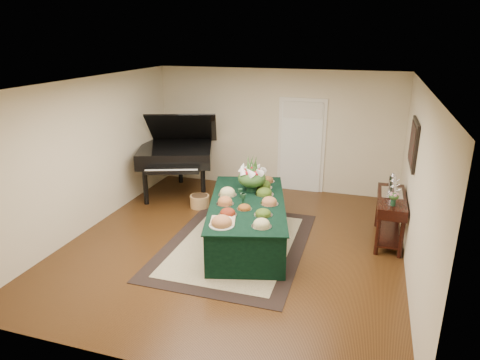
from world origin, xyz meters
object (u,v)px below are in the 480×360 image
(floral_centerpiece, at_px, (252,175))
(mahogany_sideboard, at_px, (391,206))
(buffet_table, at_px, (247,221))
(grand_piano, at_px, (177,152))

(floral_centerpiece, xyz_separation_m, mahogany_sideboard, (2.40, 0.18, -0.39))
(floral_centerpiece, bearing_deg, buffet_table, -82.14)
(grand_piano, height_order, mahogany_sideboard, grand_piano)
(floral_centerpiece, bearing_deg, grand_piano, 148.76)
(floral_centerpiece, distance_m, mahogany_sideboard, 2.44)
(buffet_table, height_order, floral_centerpiece, floral_centerpiece)
(buffet_table, height_order, mahogany_sideboard, mahogany_sideboard)
(grand_piano, relative_size, mahogany_sideboard, 1.64)
(floral_centerpiece, xyz_separation_m, grand_piano, (-2.07, 1.25, -0.08))
(buffet_table, xyz_separation_m, floral_centerpiece, (-0.07, 0.53, 0.67))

